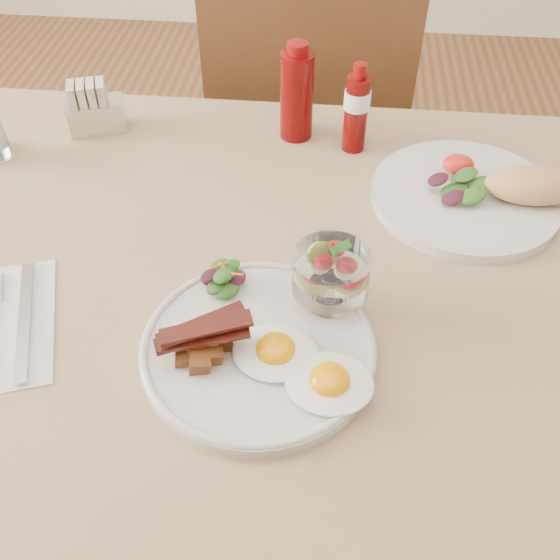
{
  "coord_description": "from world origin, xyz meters",
  "views": [
    {
      "loc": [
        0.06,
        -0.6,
        1.35
      ],
      "look_at": [
        0.01,
        -0.08,
        0.82
      ],
      "focal_mm": 40.0,
      "sensor_mm": 36.0,
      "label": 1
    }
  ],
  "objects": [
    {
      "name": "chair_far",
      "position": [
        0.0,
        0.66,
        0.52
      ],
      "size": [
        0.42,
        0.42,
        0.93
      ],
      "color": "#56341B",
      "rests_on": "ground"
    },
    {
      "name": "ketchup_bottle",
      "position": [
        -0.01,
        0.33,
        0.83
      ],
      "size": [
        0.07,
        0.07,
        0.16
      ],
      "rotation": [
        0.0,
        0.0,
        0.37
      ],
      "color": "#570405",
      "rests_on": "table"
    },
    {
      "name": "sugar_caddy",
      "position": [
        -0.35,
        0.32,
        0.79
      ],
      "size": [
        0.11,
        0.08,
        0.09
      ],
      "rotation": [
        0.0,
        0.0,
        0.32
      ],
      "color": "silver",
      "rests_on": "table"
    },
    {
      "name": "table",
      "position": [
        0.0,
        0.0,
        0.66
      ],
      "size": [
        1.33,
        0.88,
        0.75
      ],
      "color": "#56341B",
      "rests_on": "ground"
    },
    {
      "name": "hot_sauce_bottle",
      "position": [
        0.09,
        0.3,
        0.82
      ],
      "size": [
        0.05,
        0.05,
        0.15
      ],
      "rotation": [
        0.0,
        0.0,
        -0.34
      ],
      "color": "#570405",
      "rests_on": "table"
    },
    {
      "name": "fried_eggs",
      "position": [
        0.04,
        -0.18,
        0.78
      ],
      "size": [
        0.17,
        0.14,
        0.03
      ],
      "rotation": [
        0.0,
        0.0,
        0.11
      ],
      "color": "white",
      "rests_on": "main_plate"
    },
    {
      "name": "side_salad",
      "position": [
        -0.07,
        -0.06,
        0.78
      ],
      "size": [
        0.06,
        0.06,
        0.03
      ],
      "rotation": [
        0.0,
        0.0,
        0.2
      ],
      "color": "#245316",
      "rests_on": "main_plate"
    },
    {
      "name": "bacon_potato_pile",
      "position": [
        -0.07,
        -0.16,
        0.79
      ],
      "size": [
        0.11,
        0.08,
        0.05
      ],
      "rotation": [
        0.0,
        0.0,
        -0.05
      ],
      "color": "brown",
      "rests_on": "main_plate"
    },
    {
      "name": "fruit_cup",
      "position": [
        0.07,
        -0.07,
        0.82
      ],
      "size": [
        0.09,
        0.09,
        0.1
      ],
      "rotation": [
        0.0,
        0.0,
        0.23
      ],
      "color": "white",
      "rests_on": "main_plate"
    },
    {
      "name": "main_plate",
      "position": [
        -0.01,
        -0.14,
        0.76
      ],
      "size": [
        0.28,
        0.28,
        0.02
      ],
      "primitive_type": "cylinder",
      "color": "silver",
      "rests_on": "table"
    },
    {
      "name": "second_plate",
      "position": [
        0.29,
        0.18,
        0.77
      ],
      "size": [
        0.31,
        0.28,
        0.07
      ],
      "rotation": [
        0.0,
        0.0,
        0.37
      ],
      "color": "silver",
      "rests_on": "table"
    },
    {
      "name": "napkin_cutlery",
      "position": [
        -0.33,
        -0.13,
        0.75
      ],
      "size": [
        0.18,
        0.24,
        0.01
      ],
      "rotation": [
        0.0,
        0.0,
        0.33
      ],
      "color": "silver",
      "rests_on": "table"
    }
  ]
}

